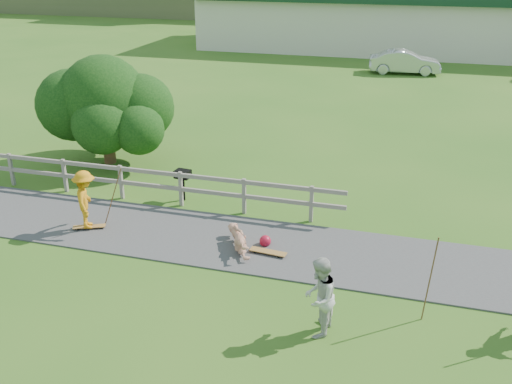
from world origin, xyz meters
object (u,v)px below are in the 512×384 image
at_px(spectator_a, 319,297).
at_px(tree, 106,119).
at_px(skater_fallen, 239,239).
at_px(bbq, 183,185).
at_px(skater_rider, 86,203).
at_px(car_silver, 405,62).

bearing_deg(spectator_a, tree, -126.15).
distance_m(skater_fallen, spectator_a, 3.94).
xyz_separation_m(skater_fallen, tree, (-6.51, 4.93, 1.37)).
distance_m(spectator_a, tree, 12.05).
xyz_separation_m(tree, bbq, (3.90, -2.41, -1.16)).
bearing_deg(skater_rider, bbq, -61.39).
bearing_deg(skater_fallen, spectator_a, -76.96).
relative_size(tree, bbq, 4.87).
relative_size(skater_rider, bbq, 1.65).
height_order(car_silver, bbq, car_silver).
relative_size(spectator_a, bbq, 1.72).
bearing_deg(tree, skater_rider, -66.89).
bearing_deg(tree, car_silver, 63.58).
bearing_deg(car_silver, skater_rider, 157.26).
xyz_separation_m(skater_fallen, car_silver, (3.10, 24.28, 0.42)).
relative_size(skater_fallen, bbq, 1.60).
height_order(skater_rider, tree, tree).
distance_m(skater_rider, skater_fallen, 4.41).
relative_size(skater_fallen, spectator_a, 0.93).
xyz_separation_m(skater_fallen, bbq, (-2.61, 2.53, 0.21)).
bearing_deg(bbq, skater_rider, -117.52).
bearing_deg(bbq, tree, 154.90).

